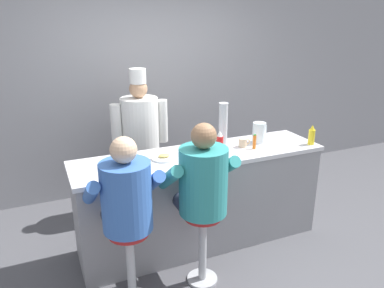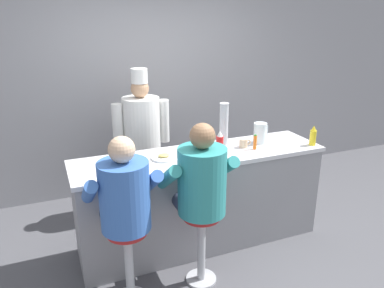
{
  "view_description": "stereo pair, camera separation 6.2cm",
  "coord_description": "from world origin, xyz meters",
  "px_view_note": "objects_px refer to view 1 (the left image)",
  "views": [
    {
      "loc": [
        -1.39,
        -2.69,
        2.19
      ],
      "look_at": [
        -0.11,
        0.28,
        1.07
      ],
      "focal_mm": 35.0,
      "sensor_mm": 36.0,
      "label": 1
    },
    {
      "loc": [
        -1.33,
        -2.71,
        2.19
      ],
      "look_at": [
        -0.11,
        0.28,
        1.07
      ],
      "focal_mm": 35.0,
      "sensor_mm": 36.0,
      "label": 2
    }
  ],
  "objects_px": {
    "ketchup_bottle_red": "(220,143)",
    "mustard_bottle_yellow": "(312,135)",
    "diner_seated_blue": "(126,200)",
    "breakfast_plate": "(164,157)",
    "diner_seated_teal": "(201,184)",
    "coffee_mug_white": "(118,162)",
    "cereal_bowl": "(133,168)",
    "cook_in_whites_near": "(141,135)",
    "napkin_dispenser_chrome": "(195,156)",
    "coffee_mug_tan": "(243,143)",
    "hot_sauce_bottle_orange": "(254,142)",
    "water_pitcher_clear": "(259,133)",
    "cup_stack_steel": "(223,124)"
  },
  "relations": [
    {
      "from": "ketchup_bottle_red",
      "to": "mustard_bottle_yellow",
      "type": "relative_size",
      "value": 1.14
    },
    {
      "from": "diner_seated_blue",
      "to": "breakfast_plate",
      "type": "bearing_deg",
      "value": 47.2
    },
    {
      "from": "diner_seated_teal",
      "to": "coffee_mug_white",
      "type": "bearing_deg",
      "value": 138.29
    },
    {
      "from": "cereal_bowl",
      "to": "cook_in_whites_near",
      "type": "xyz_separation_m",
      "value": [
        0.36,
        1.07,
        -0.08
      ]
    },
    {
      "from": "cereal_bowl",
      "to": "napkin_dispenser_chrome",
      "type": "height_order",
      "value": "napkin_dispenser_chrome"
    },
    {
      "from": "coffee_mug_tan",
      "to": "breakfast_plate",
      "type": "bearing_deg",
      "value": 179.87
    },
    {
      "from": "ketchup_bottle_red",
      "to": "breakfast_plate",
      "type": "relative_size",
      "value": 0.98
    },
    {
      "from": "hot_sauce_bottle_orange",
      "to": "coffee_mug_white",
      "type": "height_order",
      "value": "hot_sauce_bottle_orange"
    },
    {
      "from": "water_pitcher_clear",
      "to": "breakfast_plate",
      "type": "height_order",
      "value": "water_pitcher_clear"
    },
    {
      "from": "hot_sauce_bottle_orange",
      "to": "breakfast_plate",
      "type": "distance_m",
      "value": 0.9
    },
    {
      "from": "napkin_dispenser_chrome",
      "to": "diner_seated_teal",
      "type": "distance_m",
      "value": 0.35
    },
    {
      "from": "mustard_bottle_yellow",
      "to": "breakfast_plate",
      "type": "xyz_separation_m",
      "value": [
        -1.5,
        0.21,
        -0.08
      ]
    },
    {
      "from": "cup_stack_steel",
      "to": "cereal_bowl",
      "type": "bearing_deg",
      "value": -162.24
    },
    {
      "from": "cook_in_whites_near",
      "to": "breakfast_plate",
      "type": "bearing_deg",
      "value": -92.08
    },
    {
      "from": "coffee_mug_tan",
      "to": "water_pitcher_clear",
      "type": "bearing_deg",
      "value": 14.62
    },
    {
      "from": "cook_in_whites_near",
      "to": "ketchup_bottle_red",
      "type": "bearing_deg",
      "value": -63.89
    },
    {
      "from": "ketchup_bottle_red",
      "to": "coffee_mug_white",
      "type": "xyz_separation_m",
      "value": [
        -0.94,
        0.06,
        -0.06
      ]
    },
    {
      "from": "mustard_bottle_yellow",
      "to": "diner_seated_teal",
      "type": "bearing_deg",
      "value": -166.74
    },
    {
      "from": "hot_sauce_bottle_orange",
      "to": "napkin_dispenser_chrome",
      "type": "xyz_separation_m",
      "value": [
        -0.68,
        -0.12,
        0.0
      ]
    },
    {
      "from": "mustard_bottle_yellow",
      "to": "cook_in_whites_near",
      "type": "relative_size",
      "value": 0.12
    },
    {
      "from": "hot_sauce_bottle_orange",
      "to": "napkin_dispenser_chrome",
      "type": "relative_size",
      "value": 1.0
    },
    {
      "from": "coffee_mug_tan",
      "to": "cook_in_whites_near",
      "type": "relative_size",
      "value": 0.08
    },
    {
      "from": "water_pitcher_clear",
      "to": "cup_stack_steel",
      "type": "height_order",
      "value": "cup_stack_steel"
    },
    {
      "from": "breakfast_plate",
      "to": "water_pitcher_clear",
      "type": "bearing_deg",
      "value": 3.01
    },
    {
      "from": "napkin_dispenser_chrome",
      "to": "hot_sauce_bottle_orange",
      "type": "bearing_deg",
      "value": 10.01
    },
    {
      "from": "water_pitcher_clear",
      "to": "cup_stack_steel",
      "type": "distance_m",
      "value": 0.39
    },
    {
      "from": "cereal_bowl",
      "to": "diner_seated_teal",
      "type": "distance_m",
      "value": 0.59
    },
    {
      "from": "coffee_mug_white",
      "to": "cook_in_whites_near",
      "type": "bearing_deg",
      "value": 63.67
    },
    {
      "from": "napkin_dispenser_chrome",
      "to": "cook_in_whites_near",
      "type": "bearing_deg",
      "value": 99.28
    },
    {
      "from": "breakfast_plate",
      "to": "cereal_bowl",
      "type": "bearing_deg",
      "value": -152.47
    },
    {
      "from": "ketchup_bottle_red",
      "to": "breakfast_plate",
      "type": "bearing_deg",
      "value": 169.89
    },
    {
      "from": "coffee_mug_tan",
      "to": "diner_seated_blue",
      "type": "distance_m",
      "value": 1.42
    },
    {
      "from": "water_pitcher_clear",
      "to": "coffee_mug_white",
      "type": "relative_size",
      "value": 1.69
    },
    {
      "from": "ketchup_bottle_red",
      "to": "hot_sauce_bottle_orange",
      "type": "height_order",
      "value": "ketchup_bottle_red"
    },
    {
      "from": "mustard_bottle_yellow",
      "to": "coffee_mug_tan",
      "type": "bearing_deg",
      "value": 163.1
    },
    {
      "from": "coffee_mug_white",
      "to": "coffee_mug_tan",
      "type": "height_order",
      "value": "coffee_mug_white"
    },
    {
      "from": "cup_stack_steel",
      "to": "mustard_bottle_yellow",
      "type": "bearing_deg",
      "value": -23.54
    },
    {
      "from": "cup_stack_steel",
      "to": "diner_seated_teal",
      "type": "relative_size",
      "value": 0.3
    },
    {
      "from": "diner_seated_teal",
      "to": "napkin_dispenser_chrome",
      "type": "bearing_deg",
      "value": 75.15
    },
    {
      "from": "cup_stack_steel",
      "to": "breakfast_plate",
      "type": "bearing_deg",
      "value": -167.47
    },
    {
      "from": "breakfast_plate",
      "to": "diner_seated_blue",
      "type": "height_order",
      "value": "diner_seated_blue"
    },
    {
      "from": "coffee_mug_white",
      "to": "coffee_mug_tan",
      "type": "distance_m",
      "value": 1.25
    },
    {
      "from": "hot_sauce_bottle_orange",
      "to": "diner_seated_blue",
      "type": "xyz_separation_m",
      "value": [
        -1.39,
        -0.44,
        -0.14
      ]
    },
    {
      "from": "cereal_bowl",
      "to": "cook_in_whites_near",
      "type": "distance_m",
      "value": 1.13
    },
    {
      "from": "mustard_bottle_yellow",
      "to": "breakfast_plate",
      "type": "relative_size",
      "value": 0.86
    },
    {
      "from": "mustard_bottle_yellow",
      "to": "cup_stack_steel",
      "type": "distance_m",
      "value": 0.9
    },
    {
      "from": "napkin_dispenser_chrome",
      "to": "diner_seated_teal",
      "type": "height_order",
      "value": "diner_seated_teal"
    },
    {
      "from": "cereal_bowl",
      "to": "diner_seated_teal",
      "type": "bearing_deg",
      "value": -37.51
    },
    {
      "from": "water_pitcher_clear",
      "to": "diner_seated_teal",
      "type": "height_order",
      "value": "diner_seated_teal"
    },
    {
      "from": "diner_seated_blue",
      "to": "diner_seated_teal",
      "type": "distance_m",
      "value": 0.62
    }
  ]
}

